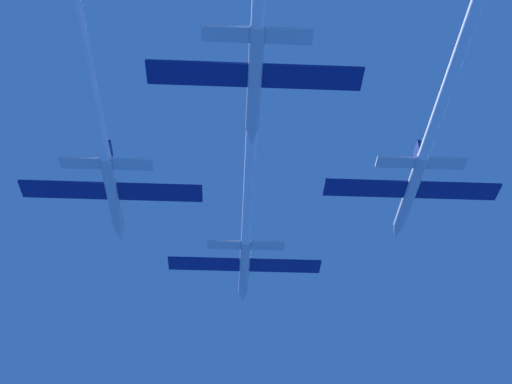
% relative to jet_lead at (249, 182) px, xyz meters
% --- Properties ---
extents(jet_lead, '(19.56, 60.81, 3.24)m').
position_rel_jet_lead_xyz_m(jet_lead, '(0.00, 0.00, 0.00)').
color(jet_lead, silver).
extents(jet_left_wing, '(19.56, 68.19, 3.24)m').
position_rel_jet_lead_xyz_m(jet_left_wing, '(-14.83, -19.03, -1.21)').
color(jet_left_wing, silver).
extents(jet_right_wing, '(19.56, 59.53, 3.24)m').
position_rel_jet_lead_xyz_m(jet_right_wing, '(18.07, -15.25, 0.10)').
color(jet_right_wing, silver).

